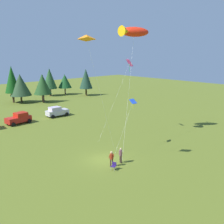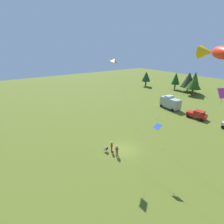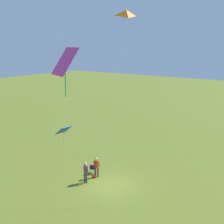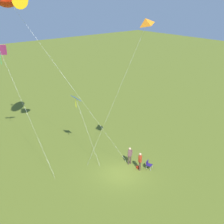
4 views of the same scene
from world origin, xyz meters
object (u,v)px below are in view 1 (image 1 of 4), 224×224
Objects in this scene: car_silver_compact at (57,111)px; kite_delta_orange at (86,37)px; kite_diamond_blue at (133,103)px; person_kite_flyer at (121,154)px; kite_large_fish at (132,32)px; person_spectator at (112,158)px; backpack_on_grass at (114,165)px; car_red_sedan at (19,118)px; kite_diamond_rainbow at (129,64)px; folding_chair at (114,165)px.

kite_delta_orange is (-9.31, -21.88, 12.54)m from car_silver_compact.
kite_delta_orange reaches higher than kite_diamond_blue.
kite_large_fish reaches higher than person_kite_flyer.
person_spectator reaches higher than backpack_on_grass.
kite_delta_orange is at bearing 69.59° from car_silver_compact.
kite_large_fish is at bearing 45.29° from kite_diamond_blue.
car_red_sedan is 7.51m from car_silver_compact.
kite_diamond_blue is 8.05m from kite_diamond_rainbow.
person_spectator is 23.59m from car_red_sedan.
car_red_sedan is at bearing 120.11° from kite_large_fish.
backpack_on_grass is 23.66m from car_red_sedan.
car_silver_compact is at bearing 86.02° from kite_diamond_blue.
car_red_sedan reaches higher than folding_chair.
kite_delta_orange is (-1.80, -21.84, 12.54)m from car_red_sedan.
car_silver_compact reaches higher than backpack_on_grass.
kite_diamond_rainbow reaches higher than kite_diamond_blue.
kite_large_fish is 4.73m from kite_diamond_rainbow.
backpack_on_grass is (0.66, 0.69, -0.38)m from folding_chair.
folding_chair is 0.05× the size of kite_large_fish.
kite_diamond_blue is at bearing -131.98° from kite_diamond_rainbow.
kite_delta_orange is at bearing -154.29° from kite_diamond_rainbow.
person_spectator is 0.96m from backpack_on_grass.
kite_delta_orange reaches higher than person_spectator.
person_spectator is at bearing 168.98° from backpack_on_grass.
car_red_sedan reaches higher than person_spectator.
kite_large_fish is (9.87, -17.03, 13.88)m from car_red_sedan.
person_kite_flyer is 0.13× the size of kite_delta_orange.
person_kite_flyer is 0.28× the size of kite_diamond_blue.
backpack_on_grass is at bearing 12.87° from person_kite_flyer.
kite_diamond_rainbow is at bearing -130.72° from person_kite_flyer.
person_spectator is 0.28× the size of kite_diamond_blue.
kite_diamond_blue is at bearing 6.87° from kite_delta_orange.
person_kite_flyer is 1.00× the size of person_spectator.
backpack_on_grass is at bearing -155.52° from folding_chair.
car_silver_compact is (7.32, 23.69, 0.84)m from backpack_on_grass.
car_red_sedan is 22.29m from kite_diamond_blue.
person_kite_flyer is at bearing -150.51° from kite_diamond_blue.
folding_chair is 0.19× the size of car_silver_compact.
car_silver_compact reaches higher than folding_chair.
car_silver_compact is at bearing -95.18° from person_kite_flyer.
folding_chair is 0.13× the size of kite_diamond_blue.
folding_chair is at bearing -144.77° from kite_large_fish.
person_kite_flyer is 1.99m from folding_chair.
kite_large_fish is at bearing 34.34° from backpack_on_grass.
kite_diamond_blue reaches higher than car_silver_compact.
person_spectator is 8.27m from kite_diamond_blue.
kite_large_fish reaches higher than kite_delta_orange.
kite_large_fish is 10.50m from kite_diamond_blue.
kite_diamond_rainbow is at bearing 103.43° from car_silver_compact.
person_kite_flyer is 0.16× the size of kite_diamond_rainbow.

